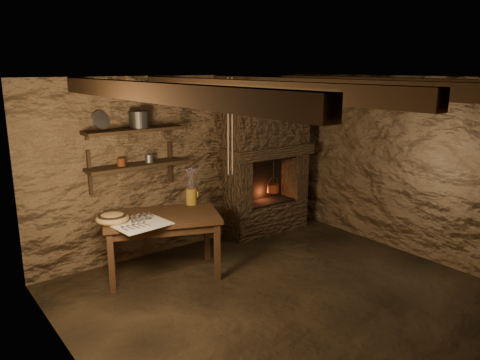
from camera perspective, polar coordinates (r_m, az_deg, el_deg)
floor at (r=5.45m, az=5.12°, el=-13.89°), size 4.50×4.50×0.00m
back_wall at (r=6.58m, az=-6.37°, el=2.06°), size 4.50×0.04×2.40m
front_wall at (r=3.85m, az=26.02°, el=-7.76°), size 4.50×0.04×2.40m
left_wall at (r=3.93m, az=-19.88°, el=-6.74°), size 0.04×4.00×2.40m
right_wall at (r=6.69m, az=19.83°, el=1.52°), size 0.04×4.00×2.40m
ceiling at (r=4.83m, az=5.73°, el=12.24°), size 4.50×4.00×0.04m
beam_far_left at (r=3.98m, az=-10.71°, el=10.48°), size 0.14×3.95×0.16m
beam_mid_left at (r=4.51m, az=0.93°, el=11.06°), size 0.14×3.95×0.16m
beam_mid_right at (r=5.19m, az=9.86°, el=11.21°), size 0.14×3.95×0.16m
beam_far_right at (r=5.95m, az=16.63°, el=11.14°), size 0.14×3.95×0.16m
shelf_lower at (r=6.04m, az=-12.57°, el=1.73°), size 1.25×0.30×0.04m
shelf_upper at (r=5.96m, az=-12.79°, el=5.96°), size 1.25×0.30×0.04m
hearth at (r=7.10m, az=3.30°, el=3.19°), size 1.43×0.51×2.30m
work_table at (r=5.84m, az=-9.40°, el=-7.56°), size 1.55×1.23×0.78m
linen_cloth at (r=5.42m, az=-11.91°, el=-5.31°), size 0.64×0.54×0.01m
pewter_cutlery_row at (r=5.40m, az=-11.83°, el=-5.26°), size 0.51×0.24×0.01m
drinking_glasses at (r=5.51m, az=-12.26°, el=-4.54°), size 0.19×0.06×0.08m
stoneware_jug at (r=6.05m, az=-5.96°, el=-1.07°), size 0.18×0.18×0.48m
wooden_bowl at (r=5.56m, az=-15.29°, el=-4.57°), size 0.45×0.45×0.13m
iron_stockpot at (r=5.98m, az=-12.19°, el=7.12°), size 0.33×0.33×0.19m
tin_pan at (r=5.90m, az=-16.61°, el=7.00°), size 0.26×0.18×0.23m
small_kettle at (r=6.10m, az=-11.01°, el=2.60°), size 0.16×0.13×0.15m
rusty_tin at (r=5.95m, az=-14.29°, el=2.14°), size 0.12×0.12×0.10m
red_pot at (r=7.24m, az=4.06°, el=-0.93°), size 0.23×0.23×0.54m
hanging_ropes at (r=5.72m, az=-1.20°, el=6.49°), size 0.08×0.08×1.20m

